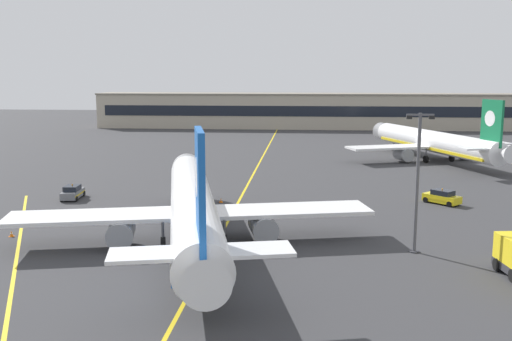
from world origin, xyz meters
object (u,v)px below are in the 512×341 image
apron_lamp_post (417,180)px  safety_cone_by_port_wing (11,234)px  airliner_foreground (193,207)px  airliner_background (434,142)px  safety_cone_by_nose_gear (221,200)px  service_car_nearest (73,193)px  service_car_fourth (442,197)px

apron_lamp_post → safety_cone_by_port_wing: 36.81m
airliner_foreground → safety_cone_by_port_wing: bearing=176.7°
airliner_background → apron_lamp_post: bearing=-103.5°
safety_cone_by_nose_gear → safety_cone_by_port_wing: size_ratio=1.00×
safety_cone_by_port_wing → safety_cone_by_nose_gear: bearing=42.9°
airliner_background → service_car_nearest: (-50.04, -35.63, -2.47)m
service_car_fourth → safety_cone_by_nose_gear: 25.70m
service_car_nearest → safety_cone_by_port_wing: size_ratio=7.90×
apron_lamp_post → service_car_fourth: (6.57, 19.10, -5.39)m
airliner_foreground → service_car_fourth: size_ratio=9.64×
airliner_foreground → apron_lamp_post: (19.03, -0.57, 2.79)m
apron_lamp_post → service_car_nearest: (-37.20, 18.01, -5.39)m
service_car_fourth → apron_lamp_post: bearing=-109.0°
airliner_background → safety_cone_by_port_wing: (-49.13, -52.08, -2.98)m
airliner_foreground → apron_lamp_post: 19.24m
airliner_background → apron_lamp_post: 55.24m
service_car_nearest → service_car_fourth: bearing=1.4°
apron_lamp_post → safety_cone_by_port_wing: size_ratio=21.32×
service_car_nearest → safety_cone_by_port_wing: (0.90, -16.45, -0.51)m
airliner_background → service_car_nearest: 61.48m
apron_lamp_post → service_car_nearest: 41.68m
airliner_foreground → safety_cone_by_nose_gear: airliner_foreground is taller
airliner_foreground → safety_cone_by_nose_gear: bearing=90.2°
service_car_nearest → safety_cone_by_nose_gear: (18.13, -0.45, -0.51)m
airliner_foreground → airliner_background: 61.91m
safety_cone_by_nose_gear → service_car_fourth: bearing=3.4°
apron_lamp_post → service_car_nearest: size_ratio=2.70×
apron_lamp_post → airliner_background: bearing=76.5°
service_car_fourth → safety_cone_by_port_wing: size_ratio=7.74×
safety_cone_by_nose_gear → airliner_foreground: bearing=-89.8°
service_car_nearest → airliner_foreground: bearing=-43.8°
airliner_foreground → service_car_nearest: size_ratio=9.45×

